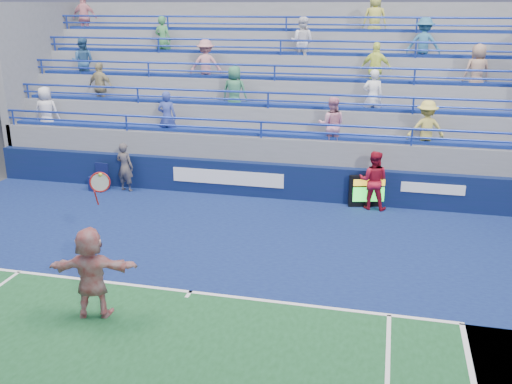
% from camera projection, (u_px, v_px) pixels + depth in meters
% --- Properties ---
extents(ground, '(120.00, 120.00, 0.00)m').
position_uv_depth(ground, '(190.00, 293.00, 12.02)').
color(ground, '#333538').
extents(sponsor_wall, '(18.00, 0.32, 1.10)m').
position_uv_depth(sponsor_wall, '(260.00, 180.00, 17.85)').
color(sponsor_wall, '#0B1C3D').
rests_on(sponsor_wall, ground).
extents(bleacher_stand, '(18.00, 5.60, 6.13)m').
position_uv_depth(bleacher_stand, '(282.00, 125.00, 21.02)').
color(bleacher_stand, slate).
rests_on(bleacher_stand, ground).
extents(serve_speed_board, '(1.40, 0.51, 0.98)m').
position_uv_depth(serve_speed_board, '(372.00, 191.00, 16.97)').
color(serve_speed_board, black).
rests_on(serve_speed_board, ground).
extents(judge_chair, '(0.56, 0.56, 0.87)m').
position_uv_depth(judge_chair, '(99.00, 182.00, 18.55)').
color(judge_chair, '#0D1441').
rests_on(judge_chair, ground).
extents(tennis_player, '(1.78, 0.92, 2.95)m').
position_uv_depth(tennis_player, '(92.00, 272.00, 10.87)').
color(tennis_player, silver).
rests_on(tennis_player, ground).
extents(line_judge, '(0.64, 0.47, 1.60)m').
position_uv_depth(line_judge, '(125.00, 167.00, 18.32)').
color(line_judge, '#141A37').
rests_on(line_judge, ground).
extents(ball_girl, '(0.91, 0.74, 1.76)m').
position_uv_depth(ball_girl, '(373.00, 180.00, 16.68)').
color(ball_girl, maroon).
rests_on(ball_girl, ground).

